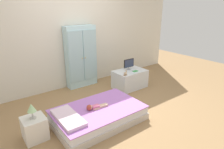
# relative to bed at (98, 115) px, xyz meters

# --- Properties ---
(ground_plane) EXTENTS (10.00, 10.00, 0.02)m
(ground_plane) POSITION_rel_bed_xyz_m (0.47, 0.21, -0.14)
(ground_plane) COLOR #99754C
(back_wall) EXTENTS (6.40, 0.05, 2.70)m
(back_wall) POSITION_rel_bed_xyz_m (0.47, 1.79, 1.22)
(back_wall) COLOR silver
(back_wall) RESTS_ON ground_plane
(bed) EXTENTS (1.54, 0.98, 0.26)m
(bed) POSITION_rel_bed_xyz_m (0.00, 0.00, 0.00)
(bed) COLOR beige
(bed) RESTS_ON ground_plane
(pillow) EXTENTS (0.32, 0.71, 0.05)m
(pillow) POSITION_rel_bed_xyz_m (-0.57, 0.00, 0.16)
(pillow) COLOR silver
(pillow) RESTS_ON bed
(doll) EXTENTS (0.39, 0.14, 0.10)m
(doll) POSITION_rel_bed_xyz_m (-0.08, 0.03, 0.17)
(doll) COLOR #D6668E
(doll) RESTS_ON bed
(nightstand) EXTENTS (0.33, 0.33, 0.36)m
(nightstand) POSITION_rel_bed_xyz_m (-1.03, 0.19, 0.05)
(nightstand) COLOR silver
(nightstand) RESTS_ON ground_plane
(table_lamp) EXTENTS (0.13, 0.13, 0.24)m
(table_lamp) POSITION_rel_bed_xyz_m (-1.03, 0.19, 0.40)
(table_lamp) COLOR #B7B2AD
(table_lamp) RESTS_ON nightstand
(wardrobe) EXTENTS (0.76, 0.27, 1.50)m
(wardrobe) POSITION_rel_bed_xyz_m (0.57, 1.62, 0.62)
(wardrobe) COLOR silver
(wardrobe) RESTS_ON ground_plane
(tv_stand) EXTENTS (0.78, 0.52, 0.44)m
(tv_stand) POSITION_rel_bed_xyz_m (1.45, 0.79, 0.09)
(tv_stand) COLOR silver
(tv_stand) RESTS_ON ground_plane
(tv_monitor) EXTENTS (0.30, 0.10, 0.27)m
(tv_monitor) POSITION_rel_bed_xyz_m (1.48, 0.88, 0.46)
(tv_monitor) COLOR #99999E
(tv_monitor) RESTS_ON tv_stand
(rocking_horse_toy) EXTENTS (0.10, 0.04, 0.12)m
(rocking_horse_toy) POSITION_rel_bed_xyz_m (1.14, 0.61, 0.37)
(rocking_horse_toy) COLOR #8E6642
(rocking_horse_toy) RESTS_ON tv_stand
(book_green) EXTENTS (0.13, 0.08, 0.02)m
(book_green) POSITION_rel_bed_xyz_m (1.51, 0.67, 0.32)
(book_green) COLOR #429E51
(book_green) RESTS_ON tv_stand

